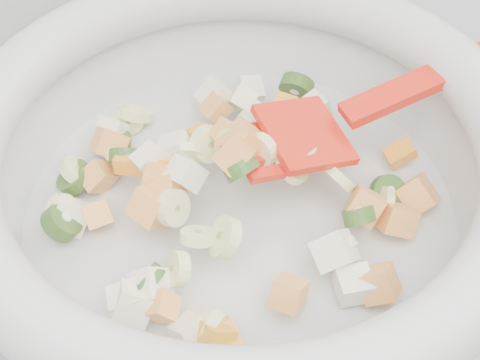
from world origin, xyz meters
TOP-DOWN VIEW (x-y plane):
  - mixing_bowl at (-0.19, 1.49)m, footprint 0.48×0.40m

SIDE VIEW (x-z plane):
  - mixing_bowl at x=-0.19m, z-range 0.90..1.02m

